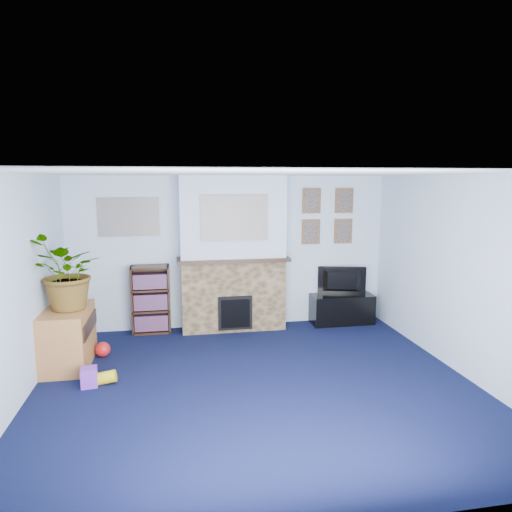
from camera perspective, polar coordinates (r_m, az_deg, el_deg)
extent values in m
cube|color=black|center=(5.45, 0.02, -15.80)|extent=(5.00, 4.50, 0.01)
cube|color=white|center=(4.93, 0.02, 10.31)|extent=(5.00, 4.50, 0.01)
cube|color=silver|center=(7.25, -3.10, 0.50)|extent=(5.00, 0.04, 2.40)
cube|color=silver|center=(2.97, 7.87, -12.94)|extent=(5.00, 0.04, 2.40)
cube|color=silver|center=(5.25, -28.04, -4.07)|extent=(0.04, 4.50, 2.40)
cube|color=silver|center=(6.01, 24.20, -2.18)|extent=(0.04, 4.50, 2.40)
cube|color=brown|center=(7.18, -2.86, -4.88)|extent=(1.60, 0.40, 1.10)
cube|color=brown|center=(6.98, -2.94, 4.71)|extent=(1.60, 0.40, 1.30)
cube|color=brown|center=(7.03, -2.86, -0.39)|extent=(1.72, 0.50, 0.05)
cube|color=brown|center=(7.04, -2.62, -7.11)|extent=(0.52, 0.08, 0.52)
cube|color=brown|center=(7.00, -2.58, -7.20)|extent=(0.44, 0.02, 0.44)
cube|color=gray|center=(6.77, -2.71, 4.81)|extent=(1.00, 0.03, 0.68)
cube|color=gray|center=(7.14, -15.60, 4.72)|extent=(0.90, 0.03, 0.58)
cube|color=brown|center=(7.42, 6.96, 6.86)|extent=(0.30, 0.03, 0.40)
cube|color=brown|center=(7.59, 10.96, 6.82)|extent=(0.30, 0.03, 0.40)
cube|color=brown|center=(7.45, 6.88, 3.02)|extent=(0.30, 0.03, 0.40)
cube|color=brown|center=(7.63, 10.84, 3.07)|extent=(0.30, 0.03, 0.40)
cube|color=black|center=(7.67, 10.67, -6.61)|extent=(1.01, 0.42, 0.48)
imported|color=black|center=(7.57, 10.72, -3.09)|extent=(0.78, 0.30, 0.45)
cube|color=black|center=(7.32, -12.95, -5.04)|extent=(0.58, 0.02, 1.05)
cube|color=black|center=(7.22, -15.19, -5.34)|extent=(0.03, 0.28, 1.05)
cube|color=black|center=(7.19, -10.80, -5.24)|extent=(0.03, 0.28, 1.05)
cube|color=black|center=(7.34, -12.85, -9.15)|extent=(0.56, 0.28, 0.03)
cube|color=black|center=(7.24, -12.94, -6.63)|extent=(0.56, 0.28, 0.03)
cube|color=black|center=(7.16, -13.04, -4.09)|extent=(0.56, 0.28, 0.03)
cube|color=black|center=(7.09, -13.15, -1.30)|extent=(0.56, 0.28, 0.03)
cube|color=black|center=(7.28, -12.90, -8.02)|extent=(0.50, 0.22, 0.24)
cube|color=black|center=(7.19, -12.99, -5.51)|extent=(0.50, 0.22, 0.24)
cube|color=black|center=(7.12, -13.09, -3.01)|extent=(0.50, 0.22, 0.22)
cube|color=#AE7037|center=(6.31, -22.43, -9.53)|extent=(0.53, 0.95, 0.74)
imported|color=#26661E|center=(6.04, -22.58, -1.90)|extent=(0.89, 0.98, 0.95)
cube|color=gold|center=(6.99, -3.10, 0.34)|extent=(0.11, 0.07, 0.16)
cylinder|color=#B2BFC6|center=(7.03, -1.05, 0.48)|extent=(0.04, 0.04, 0.14)
sphere|color=gray|center=(6.95, -7.83, 0.16)|extent=(0.14, 0.14, 0.14)
cylinder|color=purple|center=(7.12, 2.76, 0.42)|extent=(0.06, 0.06, 0.12)
cube|color=#198C26|center=(6.32, -23.01, -11.57)|extent=(0.32, 0.27, 0.25)
sphere|color=red|center=(6.53, -18.60, -11.08)|extent=(0.20, 0.20, 0.20)
cube|color=purple|center=(5.70, -20.13, -14.02)|extent=(0.20, 0.20, 0.22)
cylinder|color=yellow|center=(5.72, -18.67, -14.28)|extent=(0.33, 0.14, 0.19)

